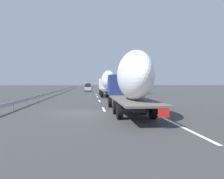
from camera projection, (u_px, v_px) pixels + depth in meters
ground_plane at (88, 92)px, 57.73m from camera, size 260.00×260.00×0.00m
lane_stripe_0 at (104, 109)px, 20.10m from camera, size 3.20×0.20×0.01m
lane_stripe_1 at (99, 101)px, 29.22m from camera, size 3.20×0.20×0.01m
lane_stripe_2 at (97, 97)px, 37.49m from camera, size 3.20×0.20×0.01m
lane_stripe_3 at (96, 94)px, 44.49m from camera, size 3.20×0.20×0.01m
lane_stripe_4 at (95, 91)px, 58.92m from camera, size 3.20×0.20×0.01m
lane_stripe_5 at (94, 90)px, 69.91m from camera, size 3.20×0.20×0.01m
lane_stripe_6 at (94, 90)px, 68.00m from camera, size 3.20×0.20×0.01m
lane_stripe_7 at (93, 89)px, 81.00m from camera, size 3.20×0.20×0.01m
lane_stripe_8 at (93, 88)px, 96.87m from camera, size 3.20×0.20×0.01m
edge_line_right at (108, 91)px, 63.24m from camera, size 110.00×0.20×0.01m
truck_lead at (108, 82)px, 38.22m from camera, size 14.01×2.55×4.30m
truck_trailing at (131, 80)px, 16.75m from camera, size 13.02×2.55×4.54m
car_silver_hatch at (88, 88)px, 60.21m from camera, size 4.20×1.77×1.90m
car_blue_sedan at (88, 86)px, 83.02m from camera, size 4.23×1.91×1.80m
car_white_van at (89, 86)px, 97.78m from camera, size 4.42×1.82×1.95m
road_sign at (112, 83)px, 62.27m from camera, size 0.10×0.90×3.34m
tree_0 at (138, 75)px, 45.00m from camera, size 2.42×2.42×5.89m
tree_1 at (131, 77)px, 59.60m from camera, size 3.55×3.55×5.49m
tree_2 at (123, 77)px, 73.74m from camera, size 3.46×3.46×7.01m
tree_3 at (121, 79)px, 79.09m from camera, size 2.71×2.71×5.38m
guardrail_median at (65, 89)px, 60.12m from camera, size 94.00×0.10×0.76m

